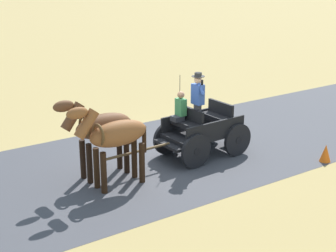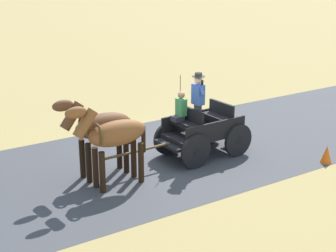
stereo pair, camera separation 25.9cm
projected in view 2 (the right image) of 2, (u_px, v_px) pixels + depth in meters
name	position (u px, v px, depth m)	size (l,w,h in m)	color
ground_plane	(179.00, 153.00, 14.85)	(200.00, 200.00, 0.00)	tan
road_surface	(179.00, 153.00, 14.85)	(6.09, 160.00, 0.01)	#424247
horse_drawn_carriage	(201.00, 129.00, 14.41)	(1.49, 4.51, 2.50)	black
horse_near_side	(113.00, 136.00, 12.32)	(0.60, 2.13, 2.21)	brown
horse_off_side	(99.00, 128.00, 12.88)	(0.61, 2.13, 2.21)	brown
traffic_cone	(327.00, 154.00, 14.07)	(0.32, 0.32, 0.50)	orange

